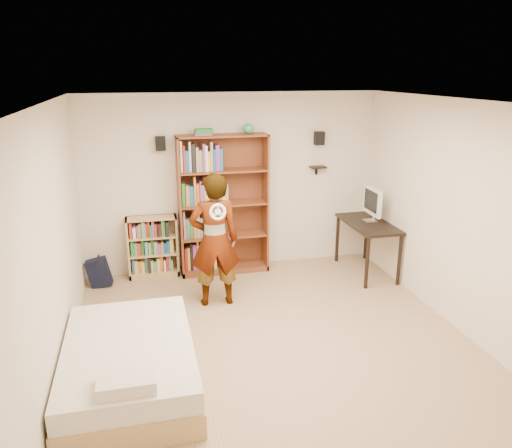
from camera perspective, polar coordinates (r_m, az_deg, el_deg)
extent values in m
cube|color=tan|center=(5.87, 2.17, -13.61)|extent=(4.50, 5.00, 0.01)
cube|color=beige|center=(7.66, -2.75, 4.72)|extent=(4.50, 0.02, 2.70)
cube|color=beige|center=(3.19, 14.99, -14.80)|extent=(4.50, 0.02, 2.70)
cube|color=beige|center=(5.20, -22.33, -2.73)|extent=(0.02, 5.00, 2.70)
cube|color=beige|center=(6.28, 22.51, 0.58)|extent=(0.02, 5.00, 2.70)
cube|color=white|center=(5.05, 2.53, 13.71)|extent=(4.50, 5.00, 0.02)
cube|color=silver|center=(7.45, -2.85, 14.63)|extent=(4.50, 0.06, 0.06)
cube|color=silver|center=(2.77, 16.83, 9.44)|extent=(4.50, 0.06, 0.06)
cube|color=silver|center=(4.93, -23.75, 11.88)|extent=(0.06, 5.00, 0.06)
cube|color=silver|center=(6.05, 23.74, 12.62)|extent=(0.06, 5.00, 0.06)
cube|color=black|center=(7.32, -10.87, 9.03)|extent=(0.14, 0.12, 0.20)
cube|color=black|center=(7.81, 7.24, 9.70)|extent=(0.14, 0.12, 0.20)
cube|color=black|center=(7.89, 7.10, 6.47)|extent=(0.25, 0.16, 0.02)
imported|color=black|center=(6.49, -4.77, -1.86)|extent=(0.65, 0.43, 1.78)
torus|color=white|center=(6.04, -4.39, 1.39)|extent=(0.21, 0.08, 0.21)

